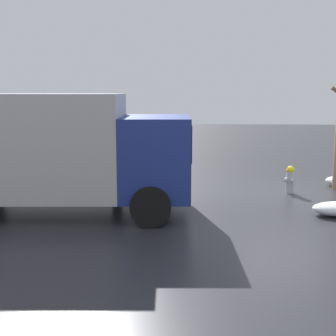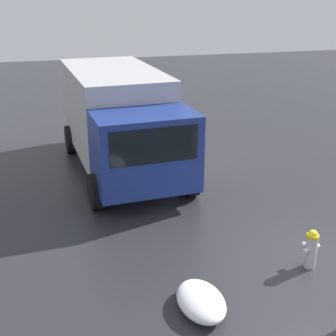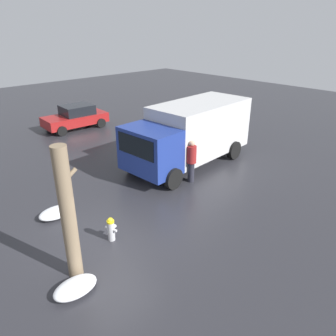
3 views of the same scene
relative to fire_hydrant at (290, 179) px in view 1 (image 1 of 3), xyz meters
The scene contains 4 objects.
ground_plane 0.41m from the fire_hydrant, 162.24° to the right, with size 60.00×60.00×0.00m, color #28282D.
fire_hydrant is the anchor object (origin of this frame).
delivery_truck 6.95m from the fire_hydrant, 22.37° to the left, with size 6.80×3.10×2.87m.
pedestrian 5.04m from the fire_hydrant, 13.38° to the left, with size 0.41×0.41×1.86m.
Camera 1 is at (2.70, 13.53, 2.90)m, focal length 50.00 mm.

